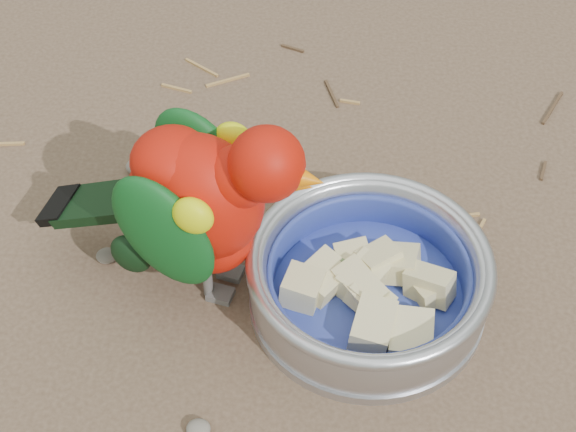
# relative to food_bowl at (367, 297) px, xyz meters

# --- Properties ---
(ground) EXTENTS (60.00, 60.00, 0.00)m
(ground) POSITION_rel_food_bowl_xyz_m (-0.07, -0.04, -0.01)
(ground) COLOR brown
(food_bowl) EXTENTS (0.21, 0.21, 0.02)m
(food_bowl) POSITION_rel_food_bowl_xyz_m (0.00, 0.00, 0.00)
(food_bowl) COLOR #B2B2BA
(food_bowl) RESTS_ON ground
(bowl_wall) EXTENTS (0.21, 0.21, 0.04)m
(bowl_wall) POSITION_rel_food_bowl_xyz_m (0.00, 0.00, 0.03)
(bowl_wall) COLOR #B2B2BA
(bowl_wall) RESTS_ON food_bowl
(fruit_wedges) EXTENTS (0.13, 0.13, 0.03)m
(fruit_wedges) POSITION_rel_food_bowl_xyz_m (0.00, 0.00, 0.02)
(fruit_wedges) COLOR beige
(fruit_wedges) RESTS_ON food_bowl
(lory_parrot) EXTENTS (0.26, 0.17, 0.19)m
(lory_parrot) POSITION_rel_food_bowl_xyz_m (-0.14, 0.02, 0.09)
(lory_parrot) COLOR #B51206
(lory_parrot) RESTS_ON ground
(ground_debris) EXTENTS (0.90, 0.80, 0.01)m
(ground_debris) POSITION_rel_food_bowl_xyz_m (-0.10, 0.00, -0.01)
(ground_debris) COLOR #A87E45
(ground_debris) RESTS_ON ground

